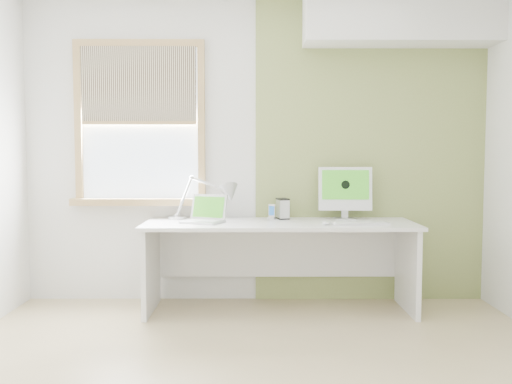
{
  "coord_description": "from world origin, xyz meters",
  "views": [
    {
      "loc": [
        -0.02,
        -3.02,
        1.28
      ],
      "look_at": [
        0.0,
        1.05,
        1.0
      ],
      "focal_mm": 38.22,
      "sensor_mm": 36.0,
      "label": 1
    }
  ],
  "objects_px": {
    "desk_lamp": "(220,196)",
    "external_drive": "(283,209)",
    "imac": "(345,190)",
    "desk": "(279,245)",
    "laptop": "(205,215)"
  },
  "relations": [
    {
      "from": "desk_lamp",
      "to": "imac",
      "type": "bearing_deg",
      "value": 0.91
    },
    {
      "from": "desk",
      "to": "external_drive",
      "type": "xyz_separation_m",
      "value": [
        0.04,
        0.16,
        0.28
      ]
    },
    {
      "from": "laptop",
      "to": "imac",
      "type": "xyz_separation_m",
      "value": [
        1.17,
        0.21,
        0.19
      ]
    },
    {
      "from": "laptop",
      "to": "imac",
      "type": "height_order",
      "value": "imac"
    },
    {
      "from": "desk",
      "to": "imac",
      "type": "bearing_deg",
      "value": 15.64
    },
    {
      "from": "desk_lamp",
      "to": "imac",
      "type": "relative_size",
      "value": 1.45
    },
    {
      "from": "desk",
      "to": "imac",
      "type": "relative_size",
      "value": 4.85
    },
    {
      "from": "desk",
      "to": "imac",
      "type": "xyz_separation_m",
      "value": [
        0.57,
        0.16,
        0.44
      ]
    },
    {
      "from": "desk_lamp",
      "to": "external_drive",
      "type": "relative_size",
      "value": 3.7
    },
    {
      "from": "external_drive",
      "to": "imac",
      "type": "xyz_separation_m",
      "value": [
        0.53,
        0.0,
        0.16
      ]
    },
    {
      "from": "desk",
      "to": "desk_lamp",
      "type": "relative_size",
      "value": 3.35
    },
    {
      "from": "desk",
      "to": "desk_lamp",
      "type": "height_order",
      "value": "desk_lamp"
    },
    {
      "from": "desk_lamp",
      "to": "laptop",
      "type": "height_order",
      "value": "desk_lamp"
    },
    {
      "from": "laptop",
      "to": "desk_lamp",
      "type": "bearing_deg",
      "value": 61.25
    },
    {
      "from": "desk_lamp",
      "to": "external_drive",
      "type": "bearing_deg",
      "value": 1.73
    }
  ]
}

